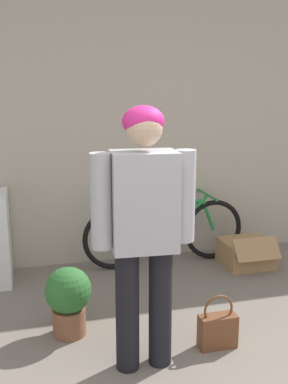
# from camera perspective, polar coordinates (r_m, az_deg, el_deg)

# --- Properties ---
(wall_back) EXTENTS (8.00, 0.07, 2.60)m
(wall_back) POSITION_cam_1_polar(r_m,az_deg,el_deg) (4.29, -3.27, 8.12)
(wall_back) COLOR #B7AD99
(wall_back) RESTS_ON ground_plane
(person) EXTENTS (0.61, 0.28, 1.58)m
(person) POSITION_cam_1_polar(r_m,az_deg,el_deg) (2.57, -0.01, -3.44)
(person) COLOR black
(person) RESTS_ON ground_plane
(bicycle) EXTENTS (1.60, 0.46, 0.67)m
(bicycle) POSITION_cam_1_polar(r_m,az_deg,el_deg) (4.33, 2.72, -5.03)
(bicycle) COLOR black
(bicycle) RESTS_ON ground_plane
(handbag) EXTENTS (0.25, 0.11, 0.37)m
(handbag) POSITION_cam_1_polar(r_m,az_deg,el_deg) (3.11, 9.33, -16.81)
(handbag) COLOR brown
(handbag) RESTS_ON ground_plane
(cardboard_box) EXTENTS (0.46, 0.49, 0.32)m
(cardboard_box) POSITION_cam_1_polar(r_m,az_deg,el_deg) (4.46, 12.84, -7.53)
(cardboard_box) COLOR #A87F51
(cardboard_box) RESTS_ON ground_plane
(potted_plant) EXTENTS (0.32, 0.32, 0.49)m
(potted_plant) POSITION_cam_1_polar(r_m,az_deg,el_deg) (3.19, -9.58, -13.08)
(potted_plant) COLOR brown
(potted_plant) RESTS_ON ground_plane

